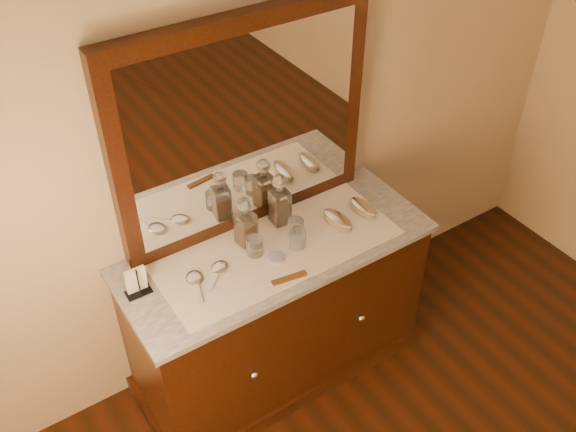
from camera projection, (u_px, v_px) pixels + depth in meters
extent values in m
plane|color=tan|center=(237.00, 112.00, 2.71)|extent=(4.50, 4.50, 0.00)
cube|color=black|center=(277.00, 312.00, 3.15)|extent=(1.40, 0.55, 0.82)
cube|color=black|center=(278.00, 359.00, 3.39)|extent=(1.46, 0.59, 0.08)
sphere|color=silver|center=(254.00, 375.00, 2.82)|extent=(0.04, 0.04, 0.04)
sphere|color=silver|center=(361.00, 318.00, 3.07)|extent=(0.04, 0.04, 0.04)
cube|color=silver|center=(276.00, 249.00, 2.88)|extent=(1.44, 0.59, 0.03)
cube|color=black|center=(244.00, 127.00, 2.71)|extent=(1.20, 0.08, 1.00)
cube|color=white|center=(248.00, 131.00, 2.68)|extent=(1.06, 0.01, 0.86)
cube|color=white|center=(278.00, 249.00, 2.86)|extent=(1.10, 0.45, 0.00)
cylinder|color=white|center=(276.00, 257.00, 2.80)|extent=(0.09, 0.09, 0.01)
cube|color=brown|center=(289.00, 278.00, 2.71)|extent=(0.16, 0.05, 0.01)
cube|color=black|center=(139.00, 292.00, 2.65)|extent=(0.11, 0.07, 0.01)
cylinder|color=black|center=(139.00, 284.00, 2.58)|extent=(0.01, 0.01, 0.16)
cylinder|color=black|center=(133.00, 274.00, 2.62)|extent=(0.01, 0.01, 0.16)
cube|color=white|center=(136.00, 280.00, 2.61)|extent=(0.09, 0.04, 0.13)
cube|color=brown|center=(246.00, 233.00, 2.85)|extent=(0.07, 0.07, 0.11)
cube|color=white|center=(246.00, 229.00, 2.83)|extent=(0.09, 0.09, 0.16)
cylinder|color=white|center=(245.00, 212.00, 2.77)|extent=(0.04, 0.04, 0.03)
sphere|color=white|center=(244.00, 204.00, 2.74)|extent=(0.07, 0.07, 0.06)
cube|color=brown|center=(280.00, 211.00, 2.96)|extent=(0.07, 0.07, 0.12)
cube|color=white|center=(280.00, 207.00, 2.94)|extent=(0.09, 0.09, 0.17)
cylinder|color=white|center=(280.00, 190.00, 2.88)|extent=(0.04, 0.04, 0.03)
sphere|color=white|center=(280.00, 181.00, 2.85)|extent=(0.07, 0.07, 0.07)
ellipsoid|color=#97825D|center=(338.00, 222.00, 2.98)|extent=(0.10, 0.18, 0.03)
ellipsoid|color=silver|center=(338.00, 218.00, 2.96)|extent=(0.10, 0.18, 0.03)
ellipsoid|color=#97825D|center=(363.00, 209.00, 3.05)|extent=(0.08, 0.17, 0.03)
ellipsoid|color=silver|center=(363.00, 206.00, 3.03)|extent=(0.08, 0.17, 0.03)
ellipsoid|color=silver|center=(195.00, 278.00, 2.70)|extent=(0.10, 0.11, 0.02)
cube|color=silver|center=(198.00, 292.00, 2.64)|extent=(0.06, 0.12, 0.01)
ellipsoid|color=silver|center=(220.00, 267.00, 2.75)|extent=(0.12, 0.11, 0.02)
cube|color=silver|center=(213.00, 281.00, 2.69)|extent=(0.10, 0.09, 0.01)
cylinder|color=white|center=(255.00, 246.00, 2.80)|extent=(0.08, 0.08, 0.09)
cylinder|color=white|center=(296.00, 228.00, 2.90)|extent=(0.08, 0.08, 0.09)
cylinder|color=white|center=(297.00, 238.00, 2.84)|extent=(0.08, 0.08, 0.09)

